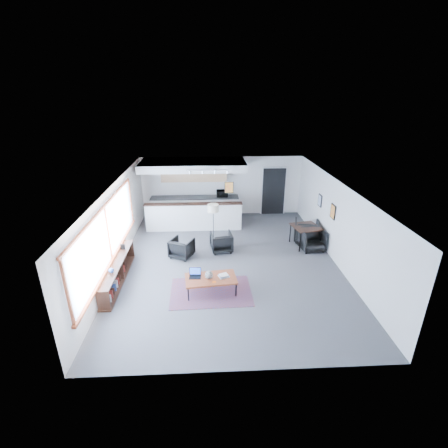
{
  "coord_description": "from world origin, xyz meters",
  "views": [
    {
      "loc": [
        -0.61,
        -9.37,
        5.25
      ],
      "look_at": [
        -0.11,
        0.4,
        1.18
      ],
      "focal_mm": 26.0,
      "sensor_mm": 36.0,
      "label": 1
    }
  ],
  "objects_px": {
    "dining_chair_near": "(312,240)",
    "dining_chair_far": "(306,231)",
    "book_stack": "(224,276)",
    "microwave": "(222,193)",
    "ceramic_pot": "(209,275)",
    "dining_table": "(306,228)",
    "laptop": "(195,274)",
    "armchair_right": "(221,241)",
    "floor_lamp": "(213,209)",
    "armchair_left": "(182,247)",
    "coffee_table": "(211,279)"
  },
  "relations": [
    {
      "from": "book_stack",
      "to": "floor_lamp",
      "type": "height_order",
      "value": "floor_lamp"
    },
    {
      "from": "ceramic_pot",
      "to": "armchair_left",
      "type": "distance_m",
      "value": 2.35
    },
    {
      "from": "dining_chair_far",
      "to": "ceramic_pot",
      "type": "bearing_deg",
      "value": 56.46
    },
    {
      "from": "floor_lamp",
      "to": "dining_chair_near",
      "type": "height_order",
      "value": "floor_lamp"
    },
    {
      "from": "armchair_right",
      "to": "dining_chair_near",
      "type": "xyz_separation_m",
      "value": [
        3.18,
        -0.05,
        -0.01
      ]
    },
    {
      "from": "armchair_left",
      "to": "microwave",
      "type": "bearing_deg",
      "value": -87.69
    },
    {
      "from": "book_stack",
      "to": "dining_chair_far",
      "type": "height_order",
      "value": "dining_chair_far"
    },
    {
      "from": "floor_lamp",
      "to": "dining_chair_far",
      "type": "height_order",
      "value": "floor_lamp"
    },
    {
      "from": "dining_table",
      "to": "microwave",
      "type": "height_order",
      "value": "microwave"
    },
    {
      "from": "dining_chair_far",
      "to": "microwave",
      "type": "distance_m",
      "value": 4.07
    },
    {
      "from": "book_stack",
      "to": "armchair_right",
      "type": "relative_size",
      "value": 0.45
    },
    {
      "from": "coffee_table",
      "to": "ceramic_pot",
      "type": "distance_m",
      "value": 0.16
    },
    {
      "from": "floor_lamp",
      "to": "dining_table",
      "type": "bearing_deg",
      "value": -10.21
    },
    {
      "from": "book_stack",
      "to": "microwave",
      "type": "relative_size",
      "value": 0.67
    },
    {
      "from": "ceramic_pot",
      "to": "dining_chair_far",
      "type": "distance_m",
      "value": 4.86
    },
    {
      "from": "dining_chair_near",
      "to": "coffee_table",
      "type": "bearing_deg",
      "value": -152.51
    },
    {
      "from": "laptop",
      "to": "armchair_left",
      "type": "height_order",
      "value": "armchair_left"
    },
    {
      "from": "coffee_table",
      "to": "laptop",
      "type": "bearing_deg",
      "value": 158.94
    },
    {
      "from": "armchair_left",
      "to": "dining_chair_far",
      "type": "distance_m",
      "value": 4.66
    },
    {
      "from": "ceramic_pot",
      "to": "microwave",
      "type": "bearing_deg",
      "value": 83.84
    },
    {
      "from": "laptop",
      "to": "ceramic_pot",
      "type": "height_order",
      "value": "laptop"
    },
    {
      "from": "coffee_table",
      "to": "armchair_right",
      "type": "height_order",
      "value": "armchair_right"
    },
    {
      "from": "ceramic_pot",
      "to": "dining_table",
      "type": "distance_m",
      "value": 4.48
    },
    {
      "from": "laptop",
      "to": "coffee_table",
      "type": "bearing_deg",
      "value": -12.3
    },
    {
      "from": "coffee_table",
      "to": "microwave",
      "type": "height_order",
      "value": "microwave"
    },
    {
      "from": "laptop",
      "to": "dining_table",
      "type": "xyz_separation_m",
      "value": [
        3.87,
        2.66,
        0.16
      ]
    },
    {
      "from": "armchair_left",
      "to": "dining_table",
      "type": "height_order",
      "value": "dining_table"
    },
    {
      "from": "ceramic_pot",
      "to": "book_stack",
      "type": "relative_size",
      "value": 0.68
    },
    {
      "from": "laptop",
      "to": "dining_chair_far",
      "type": "relative_size",
      "value": 0.45
    },
    {
      "from": "armchair_right",
      "to": "coffee_table",
      "type": "bearing_deg",
      "value": 72.9
    },
    {
      "from": "coffee_table",
      "to": "book_stack",
      "type": "relative_size",
      "value": 4.44
    },
    {
      "from": "ceramic_pot",
      "to": "armchair_right",
      "type": "xyz_separation_m",
      "value": [
        0.45,
        2.54,
        -0.2
      ]
    },
    {
      "from": "coffee_table",
      "to": "ceramic_pot",
      "type": "relative_size",
      "value": 6.55
    },
    {
      "from": "dining_chair_far",
      "to": "microwave",
      "type": "xyz_separation_m",
      "value": [
        -3.0,
        2.66,
        0.73
      ]
    },
    {
      "from": "coffee_table",
      "to": "ceramic_pot",
      "type": "height_order",
      "value": "ceramic_pot"
    },
    {
      "from": "dining_chair_near",
      "to": "dining_chair_far",
      "type": "bearing_deg",
      "value": 83.05
    },
    {
      "from": "coffee_table",
      "to": "armchair_left",
      "type": "bearing_deg",
      "value": 107.66
    },
    {
      "from": "dining_chair_near",
      "to": "dining_chair_far",
      "type": "relative_size",
      "value": 0.98
    },
    {
      "from": "dining_chair_far",
      "to": "microwave",
      "type": "relative_size",
      "value": 1.48
    },
    {
      "from": "book_stack",
      "to": "armchair_right",
      "type": "height_order",
      "value": "armchair_right"
    },
    {
      "from": "ceramic_pot",
      "to": "coffee_table",
      "type": "bearing_deg",
      "value": 29.85
    },
    {
      "from": "book_stack",
      "to": "armchair_right",
      "type": "distance_m",
      "value": 2.48
    },
    {
      "from": "book_stack",
      "to": "dining_chair_near",
      "type": "height_order",
      "value": "dining_chair_near"
    },
    {
      "from": "coffee_table",
      "to": "book_stack",
      "type": "bearing_deg",
      "value": -0.86
    },
    {
      "from": "dining_chair_near",
      "to": "microwave",
      "type": "height_order",
      "value": "microwave"
    },
    {
      "from": "armchair_left",
      "to": "dining_chair_near",
      "type": "bearing_deg",
      "value": -151.17
    },
    {
      "from": "coffee_table",
      "to": "floor_lamp",
      "type": "relative_size",
      "value": 1.04
    },
    {
      "from": "floor_lamp",
      "to": "armchair_right",
      "type": "bearing_deg",
      "value": -73.1
    },
    {
      "from": "dining_chair_near",
      "to": "armchair_left",
      "type": "bearing_deg",
      "value": 177.13
    },
    {
      "from": "armchair_left",
      "to": "armchair_right",
      "type": "relative_size",
      "value": 0.97
    }
  ]
}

